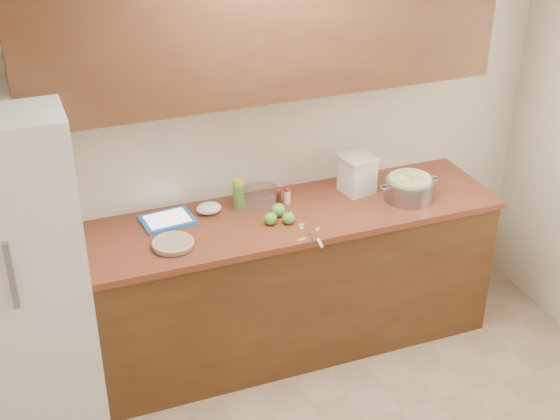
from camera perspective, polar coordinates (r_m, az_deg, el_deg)
name	(u,v)px	position (r m, az deg, el deg)	size (l,w,h in m)	color
room_shell	(408,303)	(3.10, 9.31, -6.72)	(3.60, 3.60, 3.60)	#A08467
counter_run	(275,283)	(4.67, -0.35, -5.34)	(2.64, 0.68, 0.92)	#593419
upper_cabinets	(264,30)	(4.17, -1.18, 13.05)	(2.60, 0.34, 0.70)	#59331B
fridge	(12,271)	(4.20, -18.98, -4.28)	(0.70, 0.70, 1.80)	white
pie	(173,244)	(4.16, -7.83, -2.47)	(0.23, 0.23, 0.04)	silver
colander	(409,189)	(4.64, 9.43, 1.56)	(0.38, 0.29, 0.14)	gray
flour_canister	(357,174)	(4.66, 5.69, 2.64)	(0.22, 0.22, 0.23)	silver
tablet	(167,220)	(4.41, -8.24, -0.72)	(0.31, 0.25, 0.02)	blue
paring_knife	(319,242)	(4.17, 2.85, -2.37)	(0.04, 0.17, 0.02)	gray
lemon_bottle	(239,194)	(4.48, -3.04, 1.15)	(0.07, 0.07, 0.18)	#4C8C38
cinnamon_shaker	(287,196)	(4.54, 0.52, 1.02)	(0.04, 0.04, 0.10)	beige
vanilla_bottle	(278,197)	(4.53, -0.12, 0.93)	(0.03, 0.03, 0.09)	black
mixing_bowl	(260,195)	(4.55, -1.45, 1.11)	(0.23, 0.23, 0.08)	silver
paper_towel	(209,208)	(4.46, -5.22, 0.13)	(0.14, 0.12, 0.06)	white
apple_left	(271,218)	(4.32, -0.70, -0.62)	(0.07, 0.07, 0.09)	#5AAE38
apple_center	(278,210)	(4.40, -0.13, 0.01)	(0.08, 0.08, 0.09)	#5AAE38
apple_front	(289,218)	(4.33, 0.63, -0.60)	(0.07, 0.07, 0.08)	#5AAE38
peel_a	(302,227)	(4.31, 1.59, -1.27)	(0.05, 0.02, 0.00)	#89BA5A
peel_b	(302,224)	(4.34, 1.60, -1.05)	(0.04, 0.01, 0.00)	#89BA5A
peel_c	(302,239)	(4.20, 1.61, -2.16)	(0.05, 0.02, 0.00)	#89BA5A
peel_d	(318,229)	(4.30, 2.78, -1.40)	(0.04, 0.02, 0.00)	#89BA5A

